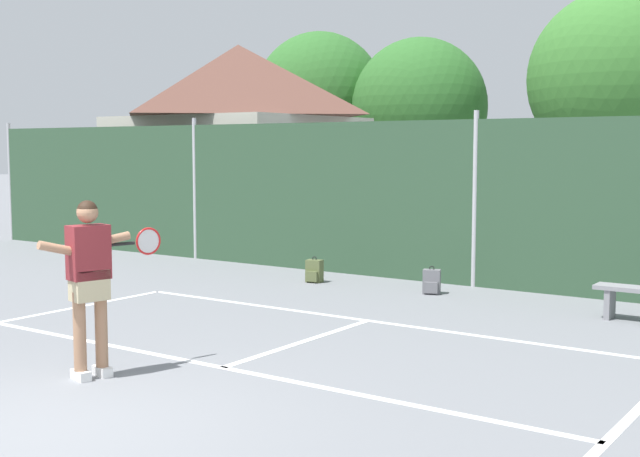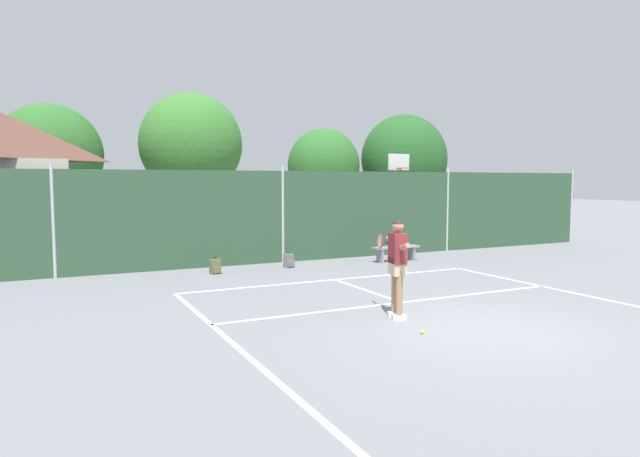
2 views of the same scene
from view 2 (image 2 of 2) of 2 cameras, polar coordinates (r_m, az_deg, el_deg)
name	(u,v)px [view 2 (image 2 of 2)]	position (r m, az deg, el deg)	size (l,w,h in m)	color
ground_plane	(485,331)	(10.09, 16.52, -10.01)	(120.00, 120.00, 0.00)	slate
court_markings	(460,322)	(10.56, 14.10, -9.28)	(8.30, 11.10, 0.01)	white
chainlink_fence	(283,217)	(17.48, -3.84, 1.22)	(26.09, 0.09, 3.02)	#2D4C33
basketball_hoop	(398,187)	(20.94, 7.98, 4.18)	(0.90, 0.67, 3.55)	#9E9EA3
treeline_backdrop	(214,154)	(27.12, -10.83, 7.53)	(26.47, 4.47, 6.63)	brown
tennis_player	(397,259)	(10.43, 7.90, -3.15)	(0.35, 1.43, 1.85)	silver
tennis_ball	(422,332)	(9.64, 10.43, -10.39)	(0.07, 0.07, 0.07)	#CCE033
backpack_olive	(215,267)	(15.66, -10.68, -3.87)	(0.30, 0.28, 0.46)	#566038
backpack_grey	(289,261)	(16.53, -3.21, -3.34)	(0.33, 0.31, 0.46)	slate
courtside_bench	(396,250)	(17.90, 7.81, -2.20)	(1.60, 0.36, 0.48)	gray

